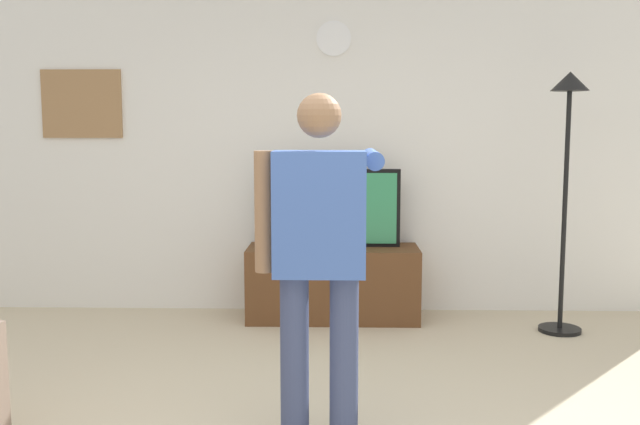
{
  "coord_description": "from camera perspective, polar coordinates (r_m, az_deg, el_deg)",
  "views": [
    {
      "loc": [
        0.14,
        -3.06,
        1.57
      ],
      "look_at": [
        0.03,
        1.2,
        1.05
      ],
      "focal_mm": 39.72,
      "sensor_mm": 36.0,
      "label": 1
    }
  ],
  "objects": [
    {
      "name": "person_standing_nearer_lamp",
      "position": [
        3.4,
        -0.05,
        -2.96
      ],
      "size": [
        0.62,
        0.78,
        1.73
      ],
      "color": "#384266",
      "rests_on": "ground_plane"
    },
    {
      "name": "framed_picture",
      "position": [
        6.33,
        -18.62,
        8.29
      ],
      "size": [
        0.67,
        0.04,
        0.57
      ],
      "primitive_type": "cube",
      "color": "#997047"
    },
    {
      "name": "television",
      "position": [
        5.74,
        1.07,
        0.38
      ],
      "size": [
        1.08,
        0.07,
        0.63
      ],
      "color": "black",
      "rests_on": "tv_stand"
    },
    {
      "name": "floor_lamp",
      "position": [
        5.61,
        19.3,
        4.93
      ],
      "size": [
        0.32,
        0.32,
        1.97
      ],
      "color": "black",
      "rests_on": "ground_plane"
    },
    {
      "name": "back_wall",
      "position": [
        6.01,
        0.13,
        4.87
      ],
      "size": [
        6.4,
        0.1,
        2.7
      ],
      "primitive_type": "cube",
      "color": "silver",
      "rests_on": "ground_plane"
    },
    {
      "name": "tv_stand",
      "position": [
        5.8,
        1.05,
        -5.71
      ],
      "size": [
        1.38,
        0.54,
        0.59
      ],
      "color": "brown",
      "rests_on": "ground_plane"
    },
    {
      "name": "wall_clock",
      "position": [
        5.99,
        1.11,
        13.84
      ],
      "size": [
        0.29,
        0.03,
        0.29
      ],
      "primitive_type": "cylinder",
      "rotation": [
        1.57,
        0.0,
        0.0
      ],
      "color": "white"
    }
  ]
}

